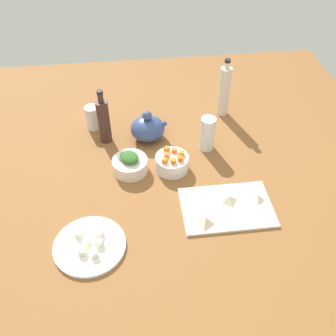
{
  "coord_description": "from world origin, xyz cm",
  "views": [
    {
      "loc": [
        -12.42,
        -103.43,
        107.87
      ],
      "look_at": [
        0.0,
        0.0,
        8.0
      ],
      "focal_mm": 40.86,
      "sensor_mm": 36.0,
      "label": 1
    }
  ],
  "objects": [
    {
      "name": "bowl_carrots",
      "position": [
        2.1,
        4.74,
        6.04
      ],
      "size": [
        13.06,
        13.06,
        6.07
      ],
      "primitive_type": "cylinder",
      "color": "white",
      "rests_on": "tabletop"
    },
    {
      "name": "tofu_cube_3",
      "position": [
        -32.39,
        -24.9,
        5.3
      ],
      "size": [
        3.02,
        3.02,
        2.2
      ],
      "primitive_type": "cube",
      "rotation": [
        0.0,
        0.0,
        1.03
      ],
      "color": "silver",
      "rests_on": "plate_tofu"
    },
    {
      "name": "dumpling_0",
      "position": [
        20.23,
        -15.69,
        5.48
      ],
      "size": [
        5.23,
        5.44,
        2.96
      ],
      "primitive_type": "pyramid",
      "rotation": [
        0.0,
        0.0,
        4.9
      ],
      "color": "beige",
      "rests_on": "cutting_board"
    },
    {
      "name": "tofu_cube_5",
      "position": [
        -31.17,
        -31.78,
        5.3
      ],
      "size": [
        2.75,
        2.75,
        2.2
      ],
      "primitive_type": "cube",
      "rotation": [
        0.0,
        0.0,
        2.84
      ],
      "color": "white",
      "rests_on": "plate_tofu"
    },
    {
      "name": "carrot_cube_4",
      "position": [
        0.54,
        8.64,
        9.97
      ],
      "size": [
        2.53,
        2.53,
        1.8
      ],
      "primitive_type": "cube",
      "rotation": [
        0.0,
        0.0,
        0.89
      ],
      "color": "orange",
      "rests_on": "bowl_carrots"
    },
    {
      "name": "tofu_cube_4",
      "position": [
        -29.89,
        -28.08,
        5.3
      ],
      "size": [
        2.51,
        2.51,
        2.2
      ],
      "primitive_type": "cube",
      "rotation": [
        0.0,
        0.0,
        1.42
      ],
      "color": "silver",
      "rests_on": "plate_tofu"
    },
    {
      "name": "bottle_1",
      "position": [
        29.88,
        38.99,
        15.12
      ],
      "size": [
        5.11,
        5.11,
        27.35
      ],
      "color": "silver",
      "rests_on": "tabletop"
    },
    {
      "name": "dumpling_2",
      "position": [
        9.89,
        -24.28,
        5.4
      ],
      "size": [
        6.43,
        6.65,
        2.8
      ],
      "primitive_type": "pyramid",
      "rotation": [
        0.0,
        0.0,
        4.42
      ],
      "color": "beige",
      "rests_on": "cutting_board"
    },
    {
      "name": "drinking_glass_0",
      "position": [
        18.04,
        15.61,
        10.46
      ],
      "size": [
        6.18,
        6.18,
        14.91
      ],
      "primitive_type": "cylinder",
      "color": "white",
      "rests_on": "tabletop"
    },
    {
      "name": "tofu_cube_0",
      "position": [
        -25.89,
        -29.25,
        5.3
      ],
      "size": [
        3.06,
        3.06,
        2.2
      ],
      "primitive_type": "cube",
      "rotation": [
        0.0,
        0.0,
        0.97
      ],
      "color": "#F7E2CA",
      "rests_on": "plate_tofu"
    },
    {
      "name": "cutting_board",
      "position": [
        18.94,
        -17.98,
        3.5
      ],
      "size": [
        32.24,
        21.43,
        1.0
      ],
      "primitive_type": "cube",
      "rotation": [
        0.0,
        0.0,
        0.0
      ],
      "color": "white",
      "rests_on": "tabletop"
    },
    {
      "name": "carrot_cube_5",
      "position": [
        -1.01,
        2.06,
        9.97
      ],
      "size": [
        2.39,
        2.39,
        1.8
      ],
      "primitive_type": "cube",
      "rotation": [
        0.0,
        0.0,
        2.71
      ],
      "color": "orange",
      "rests_on": "bowl_carrots"
    },
    {
      "name": "chopped_greens_mound",
      "position": [
        -14.19,
        5.66,
        9.94
      ],
      "size": [
        9.95,
        10.31,
        2.83
      ],
      "primitive_type": "ellipsoid",
      "rotation": [
        0.0,
        0.0,
        2.17
      ],
      "color": "#316428",
      "rests_on": "bowl_greens"
    },
    {
      "name": "tofu_cube_2",
      "position": [
        -27.4,
        -33.18,
        5.3
      ],
      "size": [
        2.86,
        2.86,
        2.2
      ],
      "primitive_type": "cube",
      "rotation": [
        0.0,
        0.0,
        1.95
      ],
      "color": "white",
      "rests_on": "plate_tofu"
    },
    {
      "name": "carrot_cube_6",
      "position": [
        5.01,
        2.47,
        9.97
      ],
      "size": [
        2.26,
        2.26,
        1.8
      ],
      "primitive_type": "cube",
      "rotation": [
        0.0,
        0.0,
        2.83
      ],
      "color": "orange",
      "rests_on": "bowl_carrots"
    },
    {
      "name": "carrot_cube_1",
      "position": [
        0.22,
        4.98,
        9.97
      ],
      "size": [
        1.87,
        1.87,
        1.8
      ],
      "primitive_type": "cube",
      "rotation": [
        0.0,
        0.0,
        1.53
      ],
      "color": "orange",
      "rests_on": "bowl_carrots"
    },
    {
      "name": "bowl_greens",
      "position": [
        -14.19,
        5.66,
        5.76
      ],
      "size": [
        13.76,
        13.76,
        5.52
      ],
      "primitive_type": "cylinder",
      "color": "white",
      "rests_on": "tabletop"
    },
    {
      "name": "carrot_cube_0",
      "position": [
        3.41,
        7.57,
        9.97
      ],
      "size": [
        2.34,
        2.34,
        1.8
      ],
      "primitive_type": "cube",
      "rotation": [
        0.0,
        0.0,
        1.19
      ],
      "color": "orange",
      "rests_on": "bowl_carrots"
    },
    {
      "name": "plate_tofu",
      "position": [
        -29.12,
        -28.74,
        3.6
      ],
      "size": [
        23.62,
        23.62,
        1.2
      ],
      "primitive_type": "cylinder",
      "color": "white",
      "rests_on": "tabletop"
    },
    {
      "name": "teapot",
      "position": [
        -5.62,
        24.91,
        8.33
      ],
      "size": [
        16.08,
        13.78,
        13.85
      ],
      "color": "#33467A",
      "rests_on": "tabletop"
    },
    {
      "name": "carrot_cube_2",
      "position": [
        2.21,
        1.39,
        9.97
      ],
      "size": [
        2.29,
        2.29,
        1.8
      ],
      "primitive_type": "cube",
      "rotation": [
        0.0,
        0.0,
        2.81
      ],
      "color": "orange",
      "rests_on": "bowl_carrots"
    },
    {
      "name": "dumpling_1",
      "position": [
        30.7,
        -16.08,
        5.2
      ],
      "size": [
        4.83,
        5.18,
        2.4
      ],
      "primitive_type": "pyramid",
      "rotation": [
        0.0,
        0.0,
        4.45
      ],
      "color": "beige",
      "rests_on": "cutting_board"
    },
    {
      "name": "tabletop",
      "position": [
        0.0,
        0.0,
        1.5
      ],
      "size": [
        190.0,
        190.0,
        3.0
      ],
      "primitive_type": "cube",
      "color": "brown",
      "rests_on": "ground"
    },
    {
      "name": "drinking_glass_1",
      "position": [
        -28.85,
        35.05,
        8.45
      ],
      "size": [
        6.17,
        6.17,
        10.89
      ],
      "primitive_type": "cylinder",
      "color": "white",
      "rests_on": "tabletop"
    },
    {
      "name": "carrot_cube_3",
      "position": [
        6.05,
        5.41,
        9.97
      ],
      "size": [
        2.22,
        2.22,
        1.8
      ],
      "primitive_type": "cube",
      "rotation": [
        0.0,
        0.0,
        1.29
      ],
      "color": "orange",
      "rests_on": "bowl_carrots"
    },
    {
      "name": "bottle_0",
      "position": [
        -23.56,
        25.65,
        13.39
      ],
      "size": [
        5.05,
        5.05,
        24.61
      ],
      "color": "#422823",
      "rests_on": "tabletop"
    },
    {
      "name": "tofu_cube_1",
      "position": [
        -25.85,
        -25.47,
        5.3
      ],
      "size": [
        3.02,
        3.02,
        2.2
      ],
      "primitive_type": "cube",
      "rotation": [
        0.0,
        0.0,
        2.6
      ],
      "color": "white",
      "rests_on": "plate_tofu"
    }
  ]
}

